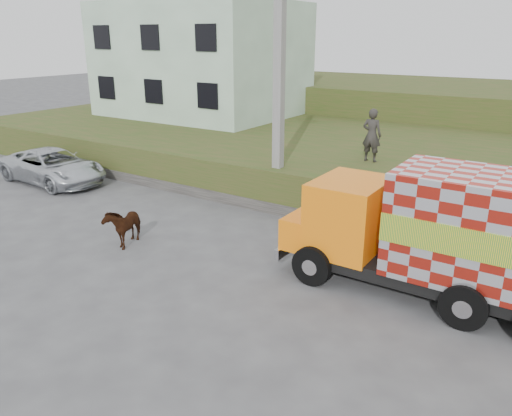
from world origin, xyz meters
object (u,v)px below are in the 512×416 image
Objects in this scene: cow at (124,225)px; pedestrian at (372,135)px; suv at (53,166)px; utility_pole at (279,91)px; cargo_truck at (446,235)px.

pedestrian is at bearing 40.84° from cow.
cow is at bearing -109.13° from suv.
pedestrian reaches higher than cow.
utility_pole is at bearing -74.13° from suv.
utility_pole is 1.16× the size of cargo_truck.
suv is 12.87m from pedestrian.
suv is at bearing 22.71° from pedestrian.
cow is at bearing -167.87° from cargo_truck.
suv is at bearing -166.45° from utility_pole.
cargo_truck reaches higher than suv.
utility_pole is 4.22× the size of pedestrian.
pedestrian is (4.48, 7.75, 1.86)m from cow.
utility_pole is 1.62× the size of suv.
pedestrian is (11.78, 4.88, 1.76)m from suv.
suv is 2.61× the size of pedestrian.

